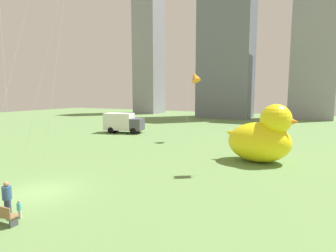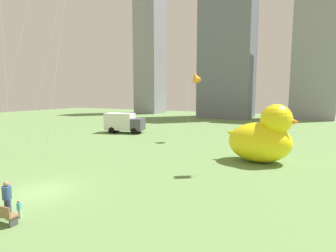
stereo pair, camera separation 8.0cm
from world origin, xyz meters
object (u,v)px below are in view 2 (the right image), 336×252
person_child (19,208)px  giant_inflatable_duck (262,138)px  kite_orange (196,77)px  box_truck (124,123)px  person_adult (7,197)px

person_child → giant_inflatable_duck: size_ratio=0.14×
giant_inflatable_duck → kite_orange: kite_orange is taller
person_child → box_truck: size_ratio=0.14×
person_child → giant_inflatable_duck: bearing=62.5°
box_truck → kite_orange: size_ratio=0.71×
person_adult → kite_orange: kite_orange is taller
person_child → kite_orange: 23.96m
person_adult → kite_orange: size_ratio=0.20×
person_adult → giant_inflatable_duck: (8.90, 15.85, 1.15)m
person_child → box_truck: bearing=117.0°
person_adult → box_truck: bearing=115.6°
giant_inflatable_duck → box_truck: giant_inflatable_duck is taller
person_child → giant_inflatable_duck: (8.21, 15.74, 1.60)m
person_adult → person_child: bearing=8.8°
kite_orange → giant_inflatable_duck: bearing=-38.8°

